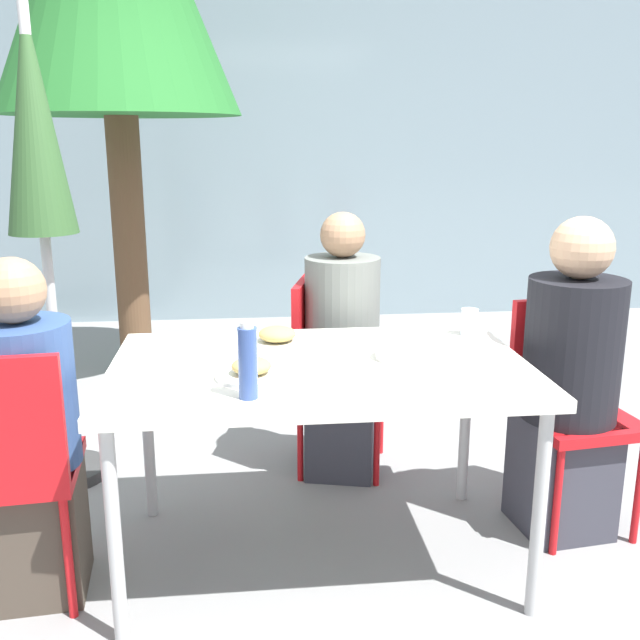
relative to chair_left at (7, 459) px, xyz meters
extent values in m
plane|color=gray|center=(1.00, 0.17, -0.52)|extent=(24.00, 24.00, 0.00)
cube|color=gray|center=(1.00, 3.92, 0.98)|extent=(10.00, 0.20, 3.00)
cube|color=silver|center=(1.00, 0.17, 0.21)|extent=(1.42, 0.89, 0.04)
cylinder|color=#B7B7B7|center=(0.35, -0.21, -0.17)|extent=(0.04, 0.04, 0.71)
cylinder|color=#B7B7B7|center=(1.65, -0.21, -0.17)|extent=(0.04, 0.04, 0.71)
cylinder|color=#B7B7B7|center=(0.35, 0.55, -0.17)|extent=(0.04, 0.04, 0.71)
cylinder|color=#B7B7B7|center=(1.65, 0.55, -0.17)|extent=(0.04, 0.04, 0.71)
cube|color=red|center=(-0.01, 0.08, -0.08)|extent=(0.43, 0.43, 0.04)
cylinder|color=red|center=(0.15, 0.26, -0.31)|extent=(0.03, 0.03, 0.43)
cylinder|color=red|center=(0.18, -0.07, -0.31)|extent=(0.03, 0.03, 0.43)
cube|color=#473D33|center=(0.04, 0.08, -0.29)|extent=(0.32, 0.32, 0.47)
cylinder|color=navy|center=(0.04, 0.08, 0.18)|extent=(0.33, 0.33, 0.48)
sphere|color=#9E7556|center=(0.04, 0.08, 0.52)|extent=(0.21, 0.21, 0.21)
cube|color=red|center=(2.01, 0.30, -0.08)|extent=(0.45, 0.45, 0.04)
cube|color=red|center=(1.99, 0.48, 0.15)|extent=(0.40, 0.09, 0.42)
cylinder|color=red|center=(2.20, 0.15, -0.31)|extent=(0.03, 0.03, 0.43)
cylinder|color=red|center=(1.86, 0.11, -0.31)|extent=(0.03, 0.03, 0.43)
cylinder|color=red|center=(2.16, 0.49, -0.31)|extent=(0.03, 0.03, 0.43)
cylinder|color=red|center=(1.82, 0.45, -0.31)|extent=(0.03, 0.03, 0.43)
cube|color=#383842|center=(1.96, 0.29, -0.29)|extent=(0.36, 0.36, 0.47)
cylinder|color=black|center=(1.96, 0.29, 0.21)|extent=(0.36, 0.36, 0.53)
sphere|color=tan|center=(1.96, 0.29, 0.59)|extent=(0.23, 0.23, 0.23)
cube|color=red|center=(1.18, 0.91, -0.08)|extent=(0.48, 0.48, 0.04)
cube|color=red|center=(1.01, 0.96, 0.15)|extent=(0.13, 0.40, 0.42)
cylinder|color=red|center=(1.39, 1.04, -0.31)|extent=(0.03, 0.03, 0.43)
cylinder|color=red|center=(1.31, 0.71, -0.31)|extent=(0.03, 0.03, 0.43)
cylinder|color=red|center=(1.06, 1.12, -0.31)|extent=(0.03, 0.03, 0.43)
cylinder|color=red|center=(0.98, 0.79, -0.31)|extent=(0.03, 0.03, 0.43)
cube|color=#383842|center=(1.17, 0.87, -0.29)|extent=(0.36, 0.36, 0.47)
cylinder|color=slate|center=(1.17, 0.87, 0.21)|extent=(0.33, 0.33, 0.53)
sphere|color=#9E7556|center=(1.17, 0.87, 0.57)|extent=(0.20, 0.20, 0.20)
cylinder|color=#333333|center=(-0.08, 0.94, -0.50)|extent=(0.36, 0.36, 0.05)
cylinder|color=#BCBCBC|center=(-0.08, 0.94, 0.49)|extent=(0.04, 0.04, 2.03)
cone|color=#2D5128|center=(-0.08, 0.94, 1.05)|extent=(0.28, 0.28, 0.92)
cylinder|color=white|center=(0.77, 0.04, 0.24)|extent=(0.23, 0.23, 0.01)
ellipsoid|color=tan|center=(0.77, 0.04, 0.27)|extent=(0.13, 0.13, 0.05)
cylinder|color=white|center=(0.87, 0.40, 0.24)|extent=(0.25, 0.25, 0.01)
ellipsoid|color=tan|center=(0.87, 0.40, 0.27)|extent=(0.14, 0.14, 0.06)
cylinder|color=#334C8E|center=(0.76, -0.15, 0.34)|extent=(0.06, 0.06, 0.21)
cylinder|color=white|center=(0.76, -0.15, 0.45)|extent=(0.04, 0.04, 0.02)
cylinder|color=silver|center=(1.62, 0.46, 0.28)|extent=(0.07, 0.07, 0.10)
cylinder|color=white|center=(1.29, 0.19, 0.25)|extent=(0.17, 0.17, 0.05)
cylinder|color=brown|center=(0.05, 2.35, 0.29)|extent=(0.20, 0.20, 1.63)
camera|label=1|loc=(0.76, -2.14, 0.97)|focal=40.00mm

